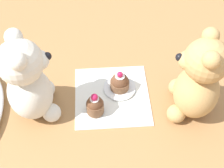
% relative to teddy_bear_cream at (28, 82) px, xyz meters
% --- Properties ---
extents(ground_plane, '(4.00, 4.00, 0.00)m').
position_rel_teddy_bear_cream_xyz_m(ground_plane, '(0.03, -0.21, -0.12)').
color(ground_plane, '#9E7042').
extents(knitted_placemat, '(0.22, 0.21, 0.01)m').
position_rel_teddy_bear_cream_xyz_m(knitted_placemat, '(0.03, -0.21, -0.12)').
color(knitted_placemat, silver).
rests_on(knitted_placemat, ground_plane).
extents(teddy_bear_cream, '(0.16, 0.15, 0.26)m').
position_rel_teddy_bear_cream_xyz_m(teddy_bear_cream, '(0.00, 0.00, 0.00)').
color(teddy_bear_cream, silver).
rests_on(teddy_bear_cream, ground_plane).
extents(teddy_bear_tan, '(0.16, 0.15, 0.26)m').
position_rel_teddy_bear_cream_xyz_m(teddy_bear_tan, '(-0.02, -0.43, -0.00)').
color(teddy_bear_tan, tan).
rests_on(teddy_bear_tan, ground_plane).
extents(cupcake_near_cream_bear, '(0.05, 0.05, 0.07)m').
position_rel_teddy_bear_cream_xyz_m(cupcake_near_cream_bear, '(-0.02, -0.16, -0.09)').
color(cupcake_near_cream_bear, brown).
rests_on(cupcake_near_cream_bear, knitted_placemat).
extents(saucer_plate, '(0.09, 0.09, 0.01)m').
position_rel_teddy_bear_cream_xyz_m(saucer_plate, '(0.05, -0.24, -0.11)').
color(saucer_plate, silver).
rests_on(saucer_plate, knitted_placemat).
extents(cupcake_near_tan_bear, '(0.06, 0.06, 0.07)m').
position_rel_teddy_bear_cream_xyz_m(cupcake_near_tan_bear, '(0.05, -0.24, -0.09)').
color(cupcake_near_tan_bear, brown).
rests_on(cupcake_near_tan_bear, saucer_plate).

